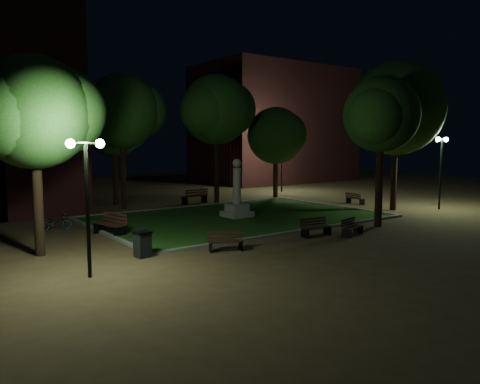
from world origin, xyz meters
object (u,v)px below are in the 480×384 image
at_px(bench_right_side, 355,199).
at_px(bench_west_near, 225,242).
at_px(bench_near_left, 316,228).
at_px(bench_near_right, 351,228).
at_px(bench_far_side, 195,197).
at_px(monument, 237,201).
at_px(bench_left_side, 111,225).
at_px(bicycle, 55,222).
at_px(trash_bin, 142,244).

bearing_deg(bench_right_side, bench_west_near, 114.66).
bearing_deg(bench_near_left, bench_near_right, -25.76).
bearing_deg(bench_right_side, bench_far_side, 55.21).
bearing_deg(bench_near_left, bench_right_side, 37.27).
bearing_deg(monument, bench_left_side, -176.24).
bearing_deg(bicycle, monument, -96.26).
bearing_deg(bench_west_near, bench_left_side, 135.38).
xyz_separation_m(monument, bench_right_side, (9.87, 0.01, -0.61)).
xyz_separation_m(bench_west_near, bicycle, (-4.15, 8.21, 0.04)).
bearing_deg(bicycle, bench_right_side, -89.59).
xyz_separation_m(bench_left_side, bicycle, (-1.73, 2.59, -0.07)).
bearing_deg(bench_near_left, bench_west_near, -174.69).
relative_size(bench_west_near, bicycle, 0.95).
bearing_deg(bench_west_near, bicycle, 138.90).
bearing_deg(trash_bin, bench_left_side, 82.92).
xyz_separation_m(bench_near_right, bicycle, (-10.42, 9.09, 0.04)).
bearing_deg(bench_far_side, monument, 76.21).
relative_size(bench_left_side, bench_far_side, 1.02).
relative_size(monument, bench_right_side, 2.32).
bearing_deg(bench_far_side, bench_west_near, 60.67).
relative_size(bench_near_right, bench_west_near, 1.00).
distance_m(monument, bicycle, 9.37).
bearing_deg(bench_far_side, trash_bin, 48.53).
relative_size(bench_near_left, bench_left_side, 0.79).
bearing_deg(bench_near_left, trash_bin, 178.37).
height_order(monument, bench_west_near, monument).
bearing_deg(trash_bin, bench_near_right, -11.34).
distance_m(bench_near_left, bicycle, 12.21).
relative_size(bench_right_side, trash_bin, 1.45).
bearing_deg(monument, bench_near_right, -79.46).
distance_m(monument, bench_west_near, 7.90).
distance_m(bench_west_near, bicycle, 9.20).
relative_size(bench_west_near, bench_left_side, 0.76).
height_order(bench_near_left, bench_near_right, bench_near_left).
relative_size(monument, bench_west_near, 2.22).
height_order(bench_near_left, bench_left_side, bench_left_side).
height_order(monument, bench_far_side, monument).
relative_size(bench_far_side, bicycle, 1.24).
bearing_deg(bicycle, bench_near_left, -125.70).
xyz_separation_m(bench_right_side, bench_far_side, (-8.66, 6.54, 0.12)).
bearing_deg(trash_bin, bicycle, 99.04).
bearing_deg(monument, bench_far_side, 79.50).
height_order(bench_near_right, trash_bin, trash_bin).
xyz_separation_m(bench_near_left, trash_bin, (-7.87, 1.00, 0.11)).
relative_size(bench_left_side, trash_bin, 2.01).
distance_m(bench_near_right, trash_bin, 9.46).
xyz_separation_m(bench_far_side, bicycle, (-10.33, -4.44, -0.08)).
relative_size(monument, bench_far_side, 1.71).
xyz_separation_m(bench_near_right, bench_left_side, (-8.69, 6.51, 0.11)).
distance_m(bench_near_left, trash_bin, 7.93).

